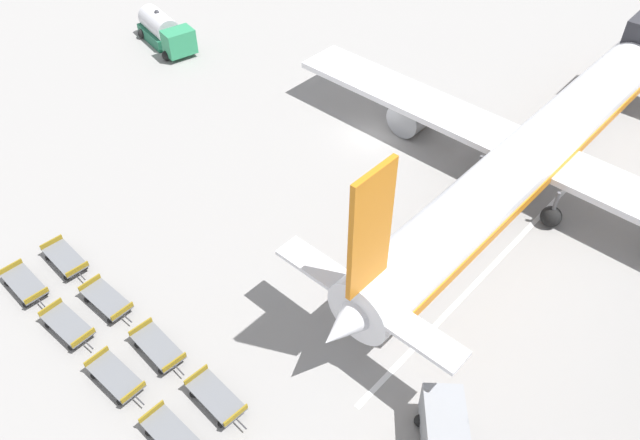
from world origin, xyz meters
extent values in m
plane|color=gray|center=(0.00, 0.00, 0.00)|extent=(500.00, 500.00, 0.00)
cylinder|color=white|center=(11.84, 3.15, 3.57)|extent=(6.40, 40.56, 3.64)
cone|color=white|center=(10.45, -17.01, 3.57)|extent=(3.75, 4.59, 3.46)
cube|color=orange|center=(10.50, -16.33, 8.76)|extent=(0.47, 2.74, 6.73)
cube|color=white|center=(10.51, -16.25, 4.12)|extent=(10.98, 2.27, 0.24)
cube|color=white|center=(11.73, 1.53, 2.75)|extent=(39.08, 6.47, 0.44)
cylinder|color=gray|center=(1.78, 2.62, 1.42)|extent=(2.97, 3.59, 2.74)
cube|color=orange|center=(11.84, 3.15, 2.93)|extent=(6.19, 36.53, 0.66)
cylinder|color=#56565B|center=(12.69, 15.64, 1.67)|extent=(0.24, 0.24, 1.99)
sphere|color=black|center=(12.69, 15.64, 0.67)|extent=(1.34, 1.34, 1.34)
cylinder|color=#56565B|center=(14.27, -1.07, 1.67)|extent=(0.24, 0.24, 1.99)
sphere|color=black|center=(14.27, -1.07, 0.67)|extent=(1.34, 1.34, 1.34)
cylinder|color=#56565B|center=(8.85, -0.70, 1.67)|extent=(0.24, 0.24, 1.99)
sphere|color=black|center=(8.85, -0.70, 0.67)|extent=(1.34, 1.34, 1.34)
cube|color=#2D8C5B|center=(-20.27, -0.86, 1.48)|extent=(2.41, 2.98, 2.14)
cube|color=#236B4C|center=(-24.15, 0.24, 0.53)|extent=(5.06, 3.72, 1.05)
cylinder|color=silver|center=(-24.15, 0.24, 1.58)|extent=(4.72, 3.24, 2.16)
sphere|color=#333338|center=(-24.15, 0.24, 2.66)|extent=(0.44, 0.44, 0.44)
sphere|color=black|center=(-20.83, -1.98, 0.45)|extent=(0.90, 0.90, 0.90)
sphere|color=black|center=(-20.17, 0.40, 0.45)|extent=(0.90, 0.90, 0.90)
sphere|color=black|center=(-25.77, -0.59, 0.45)|extent=(0.90, 0.90, 0.90)
sphere|color=black|center=(-25.10, 1.78, 0.45)|extent=(0.90, 0.90, 0.90)
cube|color=gray|center=(16.72, -18.69, 1.30)|extent=(4.17, 4.75, 2.07)
cube|color=#1E232D|center=(15.41, -16.90, 1.67)|extent=(1.33, 1.00, 0.72)
sphere|color=black|center=(16.56, -16.98, 0.30)|extent=(0.60, 0.60, 0.60)
sphere|color=black|center=(15.13, -18.03, 0.30)|extent=(0.60, 0.60, 0.60)
cube|color=slate|center=(-6.99, -24.87, 0.55)|extent=(3.31, 1.72, 0.10)
cube|color=olive|center=(-5.45, -25.02, 0.76)|extent=(0.22, 1.41, 0.32)
cube|color=olive|center=(-8.54, -24.71, 0.76)|extent=(0.22, 1.41, 0.32)
cube|color=#333338|center=(-5.06, -25.06, 0.43)|extent=(0.70, 0.13, 0.06)
sphere|color=black|center=(-5.94, -25.57, 0.18)|extent=(0.36, 0.36, 0.36)
sphere|color=black|center=(-5.82, -24.38, 0.18)|extent=(0.36, 0.36, 0.36)
sphere|color=black|center=(-8.16, -25.35, 0.18)|extent=(0.36, 0.36, 0.36)
sphere|color=black|center=(-8.04, -24.16, 0.18)|extent=(0.36, 0.36, 0.36)
cube|color=slate|center=(-2.60, -25.08, 0.55)|extent=(3.24, 1.53, 0.10)
cube|color=olive|center=(-1.04, -25.14, 0.76)|extent=(0.13, 1.41, 0.32)
cube|color=olive|center=(-4.15, -25.03, 0.76)|extent=(0.13, 1.41, 0.32)
cube|color=#333338|center=(-0.65, -25.16, 0.43)|extent=(0.70, 0.09, 0.06)
sphere|color=black|center=(-1.50, -25.72, 0.18)|extent=(0.36, 0.36, 0.36)
sphere|color=black|center=(-1.46, -24.53, 0.18)|extent=(0.36, 0.36, 0.36)
sphere|color=black|center=(-3.73, -25.64, 0.18)|extent=(0.36, 0.36, 0.36)
sphere|color=black|center=(-3.69, -24.44, 0.18)|extent=(0.36, 0.36, 0.36)
cube|color=slate|center=(2.00, -25.52, 0.55)|extent=(3.25, 1.57, 0.10)
cube|color=olive|center=(3.55, -25.60, 0.76)|extent=(0.15, 1.41, 0.32)
cube|color=olive|center=(0.45, -25.44, 0.76)|extent=(0.15, 1.41, 0.32)
cube|color=#333338|center=(3.94, -25.62, 0.43)|extent=(0.70, 0.10, 0.06)
sphere|color=black|center=(3.08, -26.17, 0.18)|extent=(0.36, 0.36, 0.36)
sphere|color=black|center=(3.14, -24.98, 0.18)|extent=(0.36, 0.36, 0.36)
sphere|color=black|center=(0.85, -26.06, 0.18)|extent=(0.36, 0.36, 0.36)
sphere|color=black|center=(0.92, -24.86, 0.18)|extent=(0.36, 0.36, 0.36)
cube|color=slate|center=(6.59, -25.87, 0.55)|extent=(3.29, 1.65, 0.10)
cube|color=olive|center=(5.04, -25.74, 0.76)|extent=(0.19, 1.41, 0.32)
sphere|color=black|center=(5.43, -26.38, 0.18)|extent=(0.36, 0.36, 0.36)
sphere|color=black|center=(5.52, -25.18, 0.18)|extent=(0.36, 0.36, 0.36)
cube|color=slate|center=(-6.88, -22.24, 0.55)|extent=(3.33, 1.77, 0.10)
cube|color=olive|center=(-5.34, -22.42, 0.76)|extent=(0.25, 1.41, 0.32)
cube|color=olive|center=(-8.43, -22.06, 0.76)|extent=(0.25, 1.41, 0.32)
cube|color=#333338|center=(-4.95, -22.47, 0.43)|extent=(0.70, 0.14, 0.06)
sphere|color=black|center=(-5.85, -22.96, 0.18)|extent=(0.36, 0.36, 0.36)
sphere|color=black|center=(-5.71, -21.78, 0.18)|extent=(0.36, 0.36, 0.36)
sphere|color=black|center=(-8.06, -22.70, 0.18)|extent=(0.36, 0.36, 0.36)
sphere|color=black|center=(-7.92, -21.51, 0.18)|extent=(0.36, 0.36, 0.36)
cube|color=slate|center=(-2.40, -22.69, 0.55)|extent=(3.26, 1.57, 0.10)
cube|color=olive|center=(-0.84, -22.77, 0.76)|extent=(0.15, 1.41, 0.32)
cube|color=olive|center=(-3.95, -22.60, 0.76)|extent=(0.15, 1.41, 0.32)
cube|color=#333338|center=(-0.46, -22.79, 0.43)|extent=(0.70, 0.10, 0.06)
sphere|color=black|center=(-1.31, -23.34, 0.18)|extent=(0.36, 0.36, 0.36)
sphere|color=black|center=(-1.25, -22.15, 0.18)|extent=(0.36, 0.36, 0.36)
sphere|color=black|center=(-3.54, -23.22, 0.18)|extent=(0.36, 0.36, 0.36)
sphere|color=black|center=(-3.48, -22.03, 0.18)|extent=(0.36, 0.36, 0.36)
cube|color=slate|center=(2.28, -23.02, 0.55)|extent=(3.34, 1.80, 0.10)
cube|color=olive|center=(3.83, -23.22, 0.76)|extent=(0.26, 1.41, 0.32)
cube|color=olive|center=(0.74, -22.83, 0.76)|extent=(0.26, 1.41, 0.32)
cube|color=#333338|center=(4.21, -23.27, 0.43)|extent=(0.70, 0.15, 0.06)
sphere|color=black|center=(3.32, -23.76, 0.18)|extent=(0.36, 0.36, 0.36)
sphere|color=black|center=(3.47, -22.57, 0.18)|extent=(0.36, 0.36, 0.36)
sphere|color=black|center=(1.10, -23.48, 0.18)|extent=(0.36, 0.36, 0.36)
sphere|color=black|center=(1.25, -22.29, 0.18)|extent=(0.36, 0.36, 0.36)
cube|color=slate|center=(6.75, -23.22, 0.55)|extent=(3.33, 1.77, 0.10)
cube|color=olive|center=(8.29, -23.41, 0.76)|extent=(0.25, 1.41, 0.32)
cube|color=olive|center=(5.20, -23.04, 0.76)|extent=(0.25, 1.41, 0.32)
cube|color=#333338|center=(8.68, -23.45, 0.43)|extent=(0.70, 0.14, 0.06)
sphere|color=black|center=(7.78, -23.95, 0.18)|extent=(0.36, 0.36, 0.36)
sphere|color=black|center=(7.92, -22.76, 0.18)|extent=(0.36, 0.36, 0.36)
sphere|color=black|center=(5.57, -23.69, 0.18)|extent=(0.36, 0.36, 0.36)
sphere|color=black|center=(5.71, -22.50, 0.18)|extent=(0.36, 0.36, 0.36)
cube|color=white|center=(13.11, -6.95, 0.00)|extent=(1.98, 24.49, 0.01)
camera|label=1|loc=(20.70, -32.71, 27.46)|focal=35.00mm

